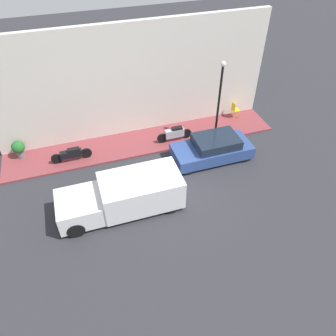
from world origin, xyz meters
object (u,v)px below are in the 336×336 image
object	(u,v)px
motorcycle_black	(72,154)
potted_plant	(19,148)
streetlamp	(220,94)
cafe_chair	(235,109)
scooter_silver	(175,133)
delivery_van	(123,195)
parked_car	(213,148)

from	to	relation	value
motorcycle_black	potted_plant	xyz separation A→B (m)	(1.13, 2.55, 0.17)
streetlamp	cafe_chair	size ratio (longest dim) A/B	4.51
cafe_chair	scooter_silver	bearing A→B (deg)	104.82
streetlamp	cafe_chair	distance (m)	3.35
streetlamp	motorcycle_black	bearing A→B (deg)	86.46
scooter_silver	delivery_van	bearing A→B (deg)	136.91
parked_car	cafe_chair	xyz separation A→B (m)	(3.11, -2.82, 0.04)
motorcycle_black	scooter_silver	distance (m)	5.62
delivery_van	scooter_silver	distance (m)	5.54
parked_car	potted_plant	size ratio (longest dim) A/B	4.21
scooter_silver	cafe_chair	size ratio (longest dim) A/B	2.00
streetlamp	cafe_chair	bearing A→B (deg)	-50.89
scooter_silver	streetlamp	distance (m)	3.24
scooter_silver	potted_plant	world-z (taller)	potted_plant
motorcycle_black	streetlamp	xyz separation A→B (m)	(-0.49, -7.86, 2.33)
delivery_van	streetlamp	bearing A→B (deg)	-59.52
motorcycle_black	scooter_silver	world-z (taller)	scooter_silver
parked_car	scooter_silver	distance (m)	2.44
streetlamp	cafe_chair	xyz separation A→B (m)	(1.61, -1.99, -2.17)
parked_car	cafe_chair	size ratio (longest dim) A/B	4.10
scooter_silver	cafe_chair	bearing A→B (deg)	-75.18
delivery_van	potted_plant	size ratio (longest dim) A/B	5.52
scooter_silver	streetlamp	world-z (taller)	streetlamp
motorcycle_black	streetlamp	distance (m)	8.22
parked_car	scooter_silver	world-z (taller)	parked_car
delivery_van	motorcycle_black	size ratio (longest dim) A/B	2.60
delivery_van	streetlamp	xyz separation A→B (m)	(3.54, -6.02, 1.99)
streetlamp	parked_car	bearing A→B (deg)	150.72
cafe_chair	potted_plant	bearing A→B (deg)	90.00
potted_plant	motorcycle_black	bearing A→B (deg)	-113.88
potted_plant	cafe_chair	distance (m)	12.40
motorcycle_black	cafe_chair	size ratio (longest dim) A/B	2.07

